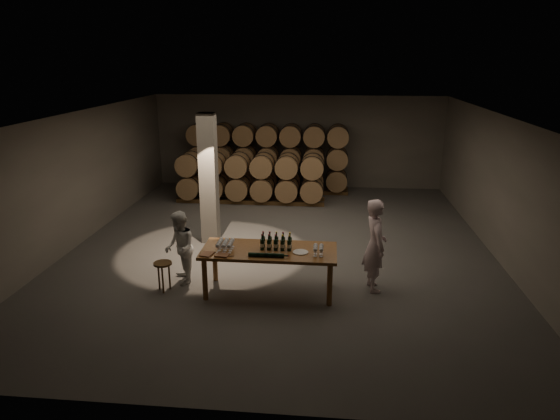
# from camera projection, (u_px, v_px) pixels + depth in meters

# --- Properties ---
(room) EXTENTS (12.00, 12.00, 12.00)m
(room) POSITION_uv_depth(u_px,v_px,m) (209.00, 179.00, 12.14)
(room) COLOR #585652
(room) RESTS_ON ground
(tasting_table) EXTENTS (2.60, 1.10, 0.90)m
(tasting_table) POSITION_uv_depth(u_px,v_px,m) (269.00, 254.00, 9.64)
(tasting_table) COLOR brown
(tasting_table) RESTS_ON ground
(barrel_stack_back) EXTENTS (5.48, 0.95, 2.31)m
(barrel_stack_back) POSITION_uv_depth(u_px,v_px,m) (268.00, 157.00, 16.93)
(barrel_stack_back) COLOR #52371C
(barrel_stack_back) RESTS_ON ground
(barrel_stack_front) EXTENTS (4.70, 0.95, 1.57)m
(barrel_stack_front) POSITION_uv_depth(u_px,v_px,m) (250.00, 177.00, 15.75)
(barrel_stack_front) COLOR #52371C
(barrel_stack_front) RESTS_ON ground
(bottle_cluster) EXTENTS (0.60, 0.23, 0.32)m
(bottle_cluster) POSITION_uv_depth(u_px,v_px,m) (276.00, 243.00, 9.61)
(bottle_cluster) COLOR black
(bottle_cluster) RESTS_ON tasting_table
(lying_bottles) EXTENTS (0.76, 0.08, 0.08)m
(lying_bottles) POSITION_uv_depth(u_px,v_px,m) (267.00, 255.00, 9.24)
(lying_bottles) COLOR black
(lying_bottles) RESTS_ON tasting_table
(glass_cluster_left) EXTENTS (0.31, 0.42, 0.18)m
(glass_cluster_left) POSITION_uv_depth(u_px,v_px,m) (225.00, 243.00, 9.56)
(glass_cluster_left) COLOR silver
(glass_cluster_left) RESTS_ON tasting_table
(glass_cluster_right) EXTENTS (0.20, 0.31, 0.17)m
(glass_cluster_right) POSITION_uv_depth(u_px,v_px,m) (318.00, 248.00, 9.34)
(glass_cluster_right) COLOR silver
(glass_cluster_right) RESTS_ON tasting_table
(plate) EXTENTS (0.29, 0.29, 0.02)m
(plate) POSITION_uv_depth(u_px,v_px,m) (301.00, 252.00, 9.46)
(plate) COLOR silver
(plate) RESTS_ON tasting_table
(notebook_near) EXTENTS (0.27, 0.23, 0.03)m
(notebook_near) POSITION_uv_depth(u_px,v_px,m) (222.00, 255.00, 9.30)
(notebook_near) COLOR brown
(notebook_near) RESTS_ON tasting_table
(notebook_corner) EXTENTS (0.26, 0.30, 0.02)m
(notebook_corner) POSITION_uv_depth(u_px,v_px,m) (207.00, 254.00, 9.36)
(notebook_corner) COLOR brown
(notebook_corner) RESTS_ON tasting_table
(pen) EXTENTS (0.13, 0.05, 0.01)m
(pen) POSITION_uv_depth(u_px,v_px,m) (230.00, 256.00, 9.27)
(pen) COLOR black
(pen) RESTS_ON tasting_table
(stool) EXTENTS (0.36, 0.36, 0.60)m
(stool) POSITION_uv_depth(u_px,v_px,m) (163.00, 268.00, 9.79)
(stool) COLOR #52371C
(stool) RESTS_ON ground
(person_man) EXTENTS (0.57, 0.75, 1.87)m
(person_man) POSITION_uv_depth(u_px,v_px,m) (375.00, 245.00, 9.74)
(person_man) COLOR silver
(person_man) RESTS_ON ground
(person_woman) EXTENTS (0.81, 0.90, 1.51)m
(person_woman) POSITION_uv_depth(u_px,v_px,m) (180.00, 248.00, 10.08)
(person_woman) COLOR silver
(person_woman) RESTS_ON ground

